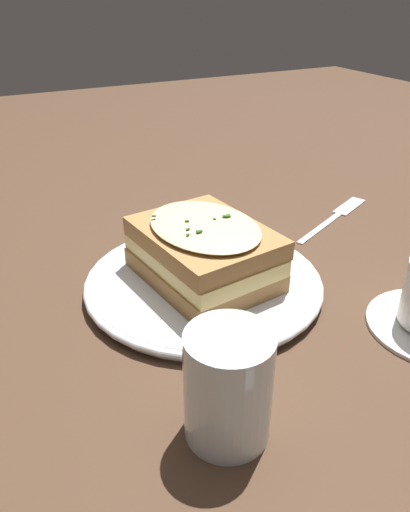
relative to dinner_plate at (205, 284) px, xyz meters
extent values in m
plane|color=#473021|center=(0.00, -0.01, -0.01)|extent=(2.40, 2.40, 0.00)
cylinder|color=white|center=(0.00, 0.00, 0.00)|extent=(0.25, 0.25, 0.01)
torus|color=white|center=(0.00, 0.00, 0.00)|extent=(0.27, 0.27, 0.01)
cube|color=#A37542|center=(0.00, 0.00, 0.02)|extent=(0.17, 0.14, 0.02)
cube|color=#EAD17A|center=(0.00, 0.00, 0.04)|extent=(0.17, 0.13, 0.02)
cube|color=#A37542|center=(0.00, 0.00, 0.06)|extent=(0.17, 0.14, 0.02)
ellipsoid|color=beige|center=(0.00, 0.00, 0.07)|extent=(0.15, 0.12, 0.01)
cube|color=#2D6028|center=(0.02, -0.02, 0.08)|extent=(0.00, 0.01, 0.00)
cube|color=#2D6028|center=(0.02, -0.03, 0.08)|extent=(0.00, 0.00, 0.00)
cube|color=#2D6028|center=(0.00, 0.01, 0.08)|extent=(0.00, 0.00, 0.00)
cube|color=#2D6028|center=(0.01, -0.02, 0.08)|extent=(0.00, 0.00, 0.00)
cube|color=#2D6028|center=(-0.01, -0.02, 0.08)|extent=(0.01, 0.01, 0.00)
cube|color=#2D6028|center=(0.00, 0.03, 0.08)|extent=(0.01, 0.01, 0.00)
cube|color=#2D6028|center=(-0.04, -0.04, 0.08)|extent=(0.01, 0.01, 0.00)
cube|color=#2D6028|center=(0.00, 0.03, 0.08)|extent=(0.01, 0.00, 0.00)
cylinder|color=silver|center=(0.18, -0.08, 0.04)|extent=(0.07, 0.07, 0.09)
cube|color=silver|center=(-0.07, 0.22, -0.01)|extent=(0.06, 0.11, 0.00)
cube|color=silver|center=(-0.11, 0.30, -0.01)|extent=(0.05, 0.08, 0.00)
cube|color=#333335|center=(-0.12, 0.31, -0.01)|extent=(0.02, 0.04, 0.00)
cube|color=#333335|center=(-0.11, 0.31, -0.01)|extent=(0.02, 0.04, 0.00)
cube|color=#333335|center=(-0.11, 0.32, -0.01)|extent=(0.02, 0.04, 0.00)
camera|label=1|loc=(0.42, -0.21, 0.30)|focal=35.00mm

